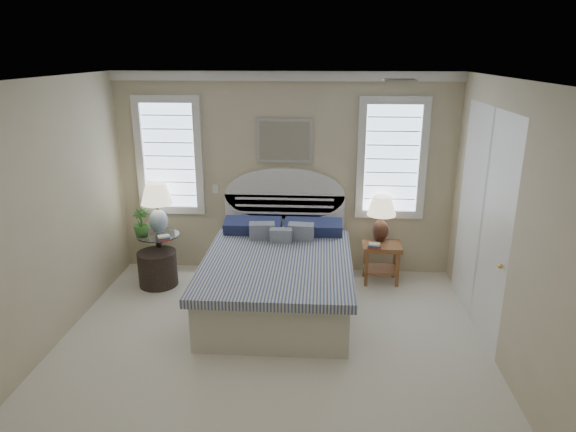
% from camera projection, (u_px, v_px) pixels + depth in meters
% --- Properties ---
extents(floor, '(4.50, 5.00, 0.01)m').
position_uv_depth(floor, '(266.00, 373.00, 4.91)').
color(floor, beige).
rests_on(floor, ground).
extents(ceiling, '(4.50, 5.00, 0.01)m').
position_uv_depth(ceiling, '(261.00, 82.00, 4.08)').
color(ceiling, silver).
rests_on(ceiling, wall_back).
extents(wall_back, '(4.50, 0.02, 2.70)m').
position_uv_depth(wall_back, '(285.00, 175.00, 6.87)').
color(wall_back, '#B9AB8A').
rests_on(wall_back, floor).
extents(wall_left, '(0.02, 5.00, 2.70)m').
position_uv_depth(wall_left, '(17.00, 235.00, 4.64)').
color(wall_left, '#B9AB8A').
rests_on(wall_left, floor).
extents(wall_right, '(0.02, 5.00, 2.70)m').
position_uv_depth(wall_right, '(527.00, 247.00, 4.35)').
color(wall_right, '#B9AB8A').
rests_on(wall_right, floor).
extents(crown_molding, '(4.50, 0.08, 0.12)m').
position_uv_depth(crown_molding, '(284.00, 76.00, 6.44)').
color(crown_molding, silver).
rests_on(crown_molding, wall_back).
extents(hvac_vent, '(0.30, 0.20, 0.02)m').
position_uv_depth(hvac_vent, '(400.00, 80.00, 4.77)').
color(hvac_vent, '#B2B2B2').
rests_on(hvac_vent, ceiling).
extents(switch_plate, '(0.08, 0.01, 0.12)m').
position_uv_depth(switch_plate, '(215.00, 189.00, 6.98)').
color(switch_plate, silver).
rests_on(switch_plate, wall_back).
extents(window_left, '(0.90, 0.06, 1.60)m').
position_uv_depth(window_left, '(170.00, 156.00, 6.87)').
color(window_left, silver).
rests_on(window_left, wall_back).
extents(window_right, '(0.90, 0.06, 1.60)m').
position_uv_depth(window_right, '(392.00, 159.00, 6.68)').
color(window_right, silver).
rests_on(window_right, wall_back).
extents(painting, '(0.74, 0.04, 0.58)m').
position_uv_depth(painting, '(285.00, 141.00, 6.69)').
color(painting, silver).
rests_on(painting, wall_back).
extents(closet_door, '(0.02, 1.80, 2.40)m').
position_uv_depth(closet_door, '(482.00, 220.00, 5.54)').
color(closet_door, white).
rests_on(closet_door, floor).
extents(bed, '(1.72, 2.28, 1.47)m').
position_uv_depth(bed, '(279.00, 273.00, 6.18)').
color(bed, '#B5B29F').
rests_on(bed, floor).
extents(side_table_left, '(0.56, 0.56, 0.63)m').
position_uv_depth(side_table_left, '(159.00, 252.00, 6.85)').
color(side_table_left, black).
rests_on(side_table_left, floor).
extents(nightstand_right, '(0.50, 0.40, 0.53)m').
position_uv_depth(nightstand_right, '(381.00, 254.00, 6.75)').
color(nightstand_right, '#9C5B33').
rests_on(nightstand_right, floor).
extents(floor_pot, '(0.65, 0.65, 0.46)m').
position_uv_depth(floor_pot, '(158.00, 268.00, 6.70)').
color(floor_pot, black).
rests_on(floor_pot, floor).
extents(lamp_left, '(0.43, 0.43, 0.67)m').
position_uv_depth(lamp_left, '(157.00, 202.00, 6.76)').
color(lamp_left, white).
rests_on(lamp_left, side_table_left).
extents(lamp_right, '(0.48, 0.48, 0.62)m').
position_uv_depth(lamp_right, '(381.00, 213.00, 6.73)').
color(lamp_right, black).
rests_on(lamp_right, nightstand_right).
extents(potted_plant, '(0.22, 0.22, 0.37)m').
position_uv_depth(potted_plant, '(141.00, 223.00, 6.64)').
color(potted_plant, '#2F7630').
rests_on(potted_plant, side_table_left).
extents(books_left, '(0.20, 0.17, 0.07)m').
position_uv_depth(books_left, '(164.00, 238.00, 6.54)').
color(books_left, '#9F2F27').
rests_on(books_left, side_table_left).
extents(books_right, '(0.18, 0.15, 0.07)m').
position_uv_depth(books_right, '(374.00, 246.00, 6.56)').
color(books_right, '#9F2F27').
rests_on(books_right, nightstand_right).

